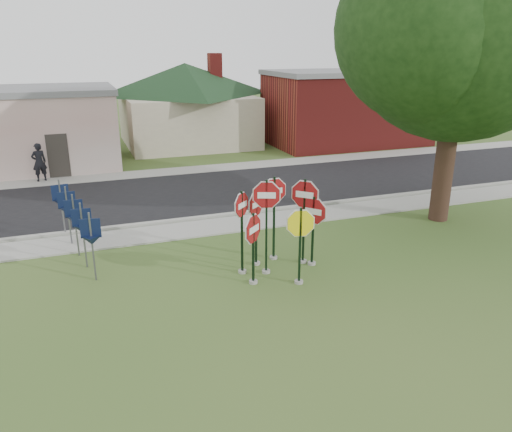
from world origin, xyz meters
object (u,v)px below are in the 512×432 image
object	(u,v)px
stop_sign_center	(266,213)
stop_sign_left	(253,240)
stop_sign_yellow	(300,236)
oak_tree	(462,21)
pedestrian	(39,162)

from	to	relation	value
stop_sign_center	stop_sign_left	world-z (taller)	stop_sign_center
stop_sign_center	stop_sign_yellow	distance (m)	1.21
stop_sign_center	stop_sign_yellow	size ratio (longest dim) A/B	1.26
stop_sign_center	oak_tree	xyz separation A→B (m)	(7.84, 2.19, 5.20)
stop_sign_left	pedestrian	size ratio (longest dim) A/B	1.18
stop_sign_center	pedestrian	bearing A→B (deg)	116.29
oak_tree	stop_sign_left	bearing A→B (deg)	-162.24
stop_sign_yellow	oak_tree	xyz separation A→B (m)	(7.22, 3.13, 5.65)
stop_sign_yellow	oak_tree	world-z (taller)	oak_tree
stop_sign_yellow	stop_sign_left	distance (m)	1.27
stop_sign_center	stop_sign_left	size ratio (longest dim) A/B	1.34
stop_sign_yellow	pedestrian	world-z (taller)	stop_sign_yellow
stop_sign_center	pedestrian	size ratio (longest dim) A/B	1.57
stop_sign_left	stop_sign_yellow	bearing A→B (deg)	-20.03
stop_sign_center	pedestrian	world-z (taller)	stop_sign_center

